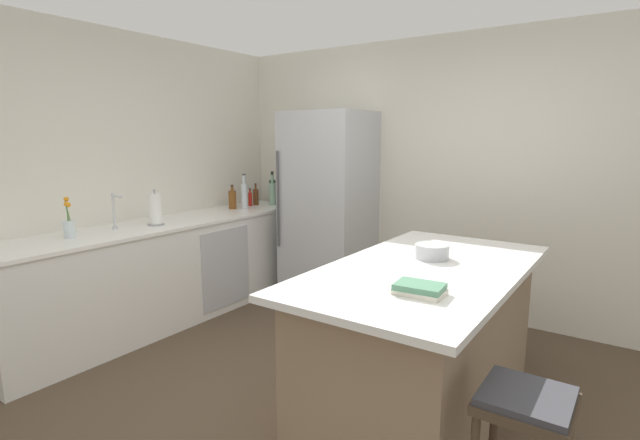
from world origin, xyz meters
The scene contains 19 objects.
ground_plane centered at (0.00, 0.00, 0.00)m, with size 7.20×7.20×0.00m, color #4C3D2D.
wall_rear centered at (0.00, 2.25, 1.30)m, with size 6.00×0.10×2.60m, color silver.
wall_left centered at (-2.45, 0.00, 1.30)m, with size 0.10×6.00×2.60m, color silver.
counter_run_left centered at (-2.07, 0.54, 0.46)m, with size 0.69×3.14×0.92m.
kitchen_island centered at (0.46, 0.44, 0.47)m, with size 1.02×1.94×0.92m.
refrigerator centered at (-1.18, 1.86, 0.96)m, with size 0.82×0.72×1.93m.
bar_stool centered at (1.17, -0.23, 0.54)m, with size 0.36×0.36×0.67m.
sink_faucet centered at (-2.12, 0.07, 1.08)m, with size 0.15×0.05×0.30m.
flower_vase centered at (-2.09, -0.33, 1.01)m, with size 0.09×0.09×0.31m.
paper_towel_roll centered at (-2.01, 0.39, 1.05)m, with size 0.14×0.14×0.31m.
wine_bottle centered at (-2.06, 2.01, 1.06)m, with size 0.07×0.07×0.37m.
gin_bottle centered at (-1.98, 1.91, 1.05)m, with size 0.08×0.08×0.35m.
syrup_bottle centered at (-2.13, 1.80, 1.01)m, with size 0.06×0.06×0.24m.
hot_sauce_bottle centered at (-2.13, 1.71, 1.00)m, with size 0.04×0.04×0.19m.
vinegar_bottle centered at (-2.13, 1.61, 1.05)m, with size 0.05×0.05×0.32m.
soda_bottle centered at (-2.05, 1.53, 1.07)m, with size 0.07×0.07×0.37m.
whiskey_bottle centered at (-2.13, 1.44, 1.02)m, with size 0.08×0.08×0.26m.
cookbook_stack centered at (0.62, -0.05, 0.95)m, with size 0.24×0.18×0.05m.
mixing_bowl centered at (0.41, 0.64, 0.97)m, with size 0.21×0.21×0.09m.
Camera 1 is at (1.48, -2.13, 1.68)m, focal length 26.52 mm.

